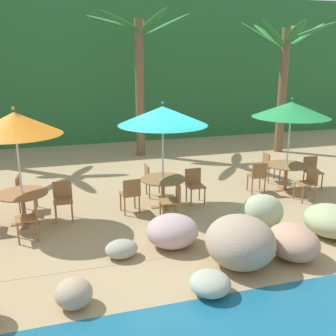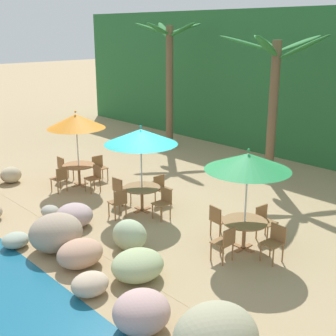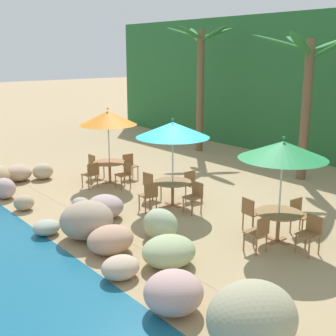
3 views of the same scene
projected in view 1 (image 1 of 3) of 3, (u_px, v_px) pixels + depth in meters
name	position (u px, v px, depth m)	size (l,w,h in m)	color
ground_plane	(170.00, 205.00, 10.12)	(120.00, 120.00, 0.00)	tan
terrace_deck	(170.00, 205.00, 10.12)	(18.00, 5.20, 0.01)	tan
foliage_backdrop	(110.00, 70.00, 17.60)	(28.00, 2.40, 6.00)	#286633
rock_seawall	(275.00, 239.00, 7.35)	(13.96, 3.02, 1.07)	tan
umbrella_orange	(15.00, 124.00, 8.35)	(1.94, 1.94, 2.61)	silver
dining_table_orange	(23.00, 198.00, 8.80)	(1.10, 1.10, 0.74)	olive
chair_orange_seaward	(63.00, 198.00, 9.12)	(0.43, 0.44, 0.87)	olive
chair_orange_inland	(23.00, 191.00, 9.61)	(0.46, 0.45, 0.87)	olive
chair_orange_right	(31.00, 216.00, 8.11)	(0.47, 0.46, 0.87)	olive
umbrella_teal	(163.00, 116.00, 9.36)	(2.11, 2.11, 2.60)	silver
dining_table_teal	(163.00, 183.00, 9.81)	(1.10, 1.10, 0.74)	olive
chair_teal_seaward	(194.00, 183.00, 10.16)	(0.42, 0.43, 0.87)	olive
chair_teal_inland	(151.00, 178.00, 10.60)	(0.43, 0.42, 0.87)	olive
chair_teal_left	(131.00, 193.00, 9.45)	(0.46, 0.47, 0.87)	olive
chair_teal_right	(173.00, 199.00, 9.05)	(0.47, 0.46, 0.87)	olive
umbrella_green	(291.00, 110.00, 10.60)	(2.04, 2.04, 2.56)	silver
dining_table_green	(286.00, 169.00, 11.04)	(1.10, 1.10, 0.74)	olive
chair_green_seaward	(312.00, 170.00, 11.34)	(0.44, 0.45, 0.87)	olive
chair_green_inland	(269.00, 165.00, 11.85)	(0.46, 0.45, 0.87)	olive
chair_green_left	(258.00, 175.00, 10.84)	(0.47, 0.48, 0.87)	olive
chair_green_right	(308.00, 181.00, 10.32)	(0.44, 0.43, 0.87)	olive
palm_tree_second	(139.00, 59.00, 14.21)	(3.70, 3.85, 5.09)	brown
palm_tree_third	(284.00, 61.00, 14.83)	(3.33, 3.44, 4.82)	brown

